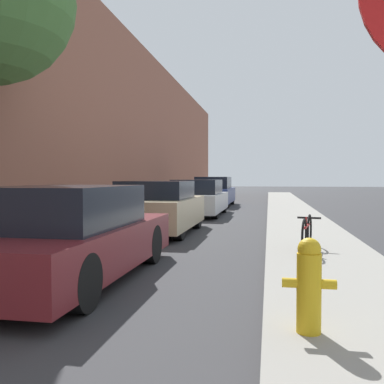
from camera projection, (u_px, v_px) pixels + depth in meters
The scene contains 10 objects.
ground_plane at pixel (213, 219), 15.05m from camera, with size 120.00×120.00×0.00m, color #333335.
sidewalk_left at pixel (135, 216), 15.57m from camera, with size 2.00×52.00×0.12m.
sidewalk_right at pixel (297, 219), 14.53m from camera, with size 2.00×52.00×0.12m.
building_facade_left at pixel (100, 114), 15.69m from camera, with size 0.70×52.00×7.69m.
parked_car_maroon at pixel (70, 236), 6.00m from camera, with size 1.79×4.42×1.35m.
parked_car_champagne at pixel (158, 208), 11.20m from camera, with size 1.88×3.92×1.39m.
parked_car_silver at pixel (198, 198), 16.59m from camera, with size 1.91×4.58×1.40m.
parked_car_navy at pixel (214, 192), 22.20m from camera, with size 1.87×4.63×1.53m.
fire_hydrant at pixel (309, 284), 3.65m from camera, with size 0.46×0.21×0.83m.
bicycle at pixel (307, 233), 7.74m from camera, with size 0.46×1.56×0.64m.
Camera 1 is at (1.95, 1.10, 1.46)m, focal length 39.53 mm.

